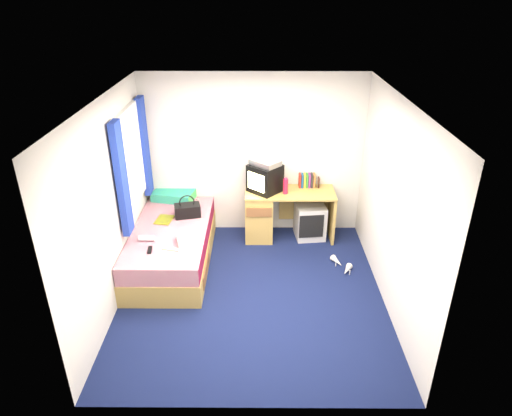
{
  "coord_description": "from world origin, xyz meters",
  "views": [
    {
      "loc": [
        0.07,
        -4.6,
        3.48
      ],
      "look_at": [
        0.04,
        0.7,
        0.84
      ],
      "focal_mm": 32.0,
      "sensor_mm": 36.0,
      "label": 1
    }
  ],
  "objects_px": {
    "picture_frame": "(318,182)",
    "magazine": "(164,220)",
    "aerosol_can": "(282,183)",
    "pillow": "(174,195)",
    "towel": "(189,239)",
    "bed": "(172,246)",
    "desk": "(271,212)",
    "crt_tv": "(265,178)",
    "white_heels": "(342,266)",
    "vcr": "(265,163)",
    "handbag": "(187,210)",
    "water_bottle": "(147,238)",
    "colour_swatch_fan": "(171,249)",
    "remote_control": "(150,250)",
    "storage_cube": "(310,221)",
    "pink_water_bottle": "(285,186)"
  },
  "relations": [
    {
      "from": "handbag",
      "to": "water_bottle",
      "type": "bearing_deg",
      "value": -135.78
    },
    {
      "from": "pillow",
      "to": "water_bottle",
      "type": "xyz_separation_m",
      "value": [
        -0.14,
        -1.24,
        -0.03
      ]
    },
    {
      "from": "magazine",
      "to": "colour_swatch_fan",
      "type": "xyz_separation_m",
      "value": [
        0.22,
        -0.76,
        -0.0
      ]
    },
    {
      "from": "vcr",
      "to": "picture_frame",
      "type": "height_order",
      "value": "vcr"
    },
    {
      "from": "pillow",
      "to": "remote_control",
      "type": "bearing_deg",
      "value": -92.06
    },
    {
      "from": "towel",
      "to": "magazine",
      "type": "xyz_separation_m",
      "value": [
        -0.42,
        0.59,
        -0.04
      ]
    },
    {
      "from": "storage_cube",
      "to": "pink_water_bottle",
      "type": "bearing_deg",
      "value": -174.38
    },
    {
      "from": "vcr",
      "to": "pink_water_bottle",
      "type": "bearing_deg",
      "value": 25.93
    },
    {
      "from": "desk",
      "to": "vcr",
      "type": "relative_size",
      "value": 3.33
    },
    {
      "from": "pillow",
      "to": "pink_water_bottle",
      "type": "distance_m",
      "value": 1.69
    },
    {
      "from": "handbag",
      "to": "white_heels",
      "type": "xyz_separation_m",
      "value": [
        2.12,
        -0.48,
        -0.59
      ]
    },
    {
      "from": "remote_control",
      "to": "desk",
      "type": "bearing_deg",
      "value": 34.46
    },
    {
      "from": "picture_frame",
      "to": "magazine",
      "type": "height_order",
      "value": "picture_frame"
    },
    {
      "from": "bed",
      "to": "white_heels",
      "type": "height_order",
      "value": "bed"
    },
    {
      "from": "aerosol_can",
      "to": "water_bottle",
      "type": "xyz_separation_m",
      "value": [
        -1.75,
        -1.14,
        -0.27
      ]
    },
    {
      "from": "bed",
      "to": "desk",
      "type": "distance_m",
      "value": 1.55
    },
    {
      "from": "white_heels",
      "to": "storage_cube",
      "type": "bearing_deg",
      "value": 112.39
    },
    {
      "from": "pillow",
      "to": "white_heels",
      "type": "distance_m",
      "value": 2.68
    },
    {
      "from": "vcr",
      "to": "magazine",
      "type": "xyz_separation_m",
      "value": [
        -1.39,
        -0.52,
        -0.64
      ]
    },
    {
      "from": "towel",
      "to": "pink_water_bottle",
      "type": "bearing_deg",
      "value": 39.02
    },
    {
      "from": "pillow",
      "to": "towel",
      "type": "relative_size",
      "value": 2.08
    },
    {
      "from": "aerosol_can",
      "to": "desk",
      "type": "bearing_deg",
      "value": -154.56
    },
    {
      "from": "handbag",
      "to": "pillow",
      "type": "bearing_deg",
      "value": 103.0
    },
    {
      "from": "desk",
      "to": "picture_frame",
      "type": "height_order",
      "value": "picture_frame"
    },
    {
      "from": "vcr",
      "to": "white_heels",
      "type": "height_order",
      "value": "vcr"
    },
    {
      "from": "towel",
      "to": "colour_swatch_fan",
      "type": "bearing_deg",
      "value": -138.52
    },
    {
      "from": "vcr",
      "to": "handbag",
      "type": "height_order",
      "value": "vcr"
    },
    {
      "from": "pillow",
      "to": "aerosol_can",
      "type": "relative_size",
      "value": 3.24
    },
    {
      "from": "remote_control",
      "to": "white_heels",
      "type": "height_order",
      "value": "remote_control"
    },
    {
      "from": "remote_control",
      "to": "colour_swatch_fan",
      "type": "bearing_deg",
      "value": 0.23
    },
    {
      "from": "remote_control",
      "to": "vcr",
      "type": "bearing_deg",
      "value": 36.3
    },
    {
      "from": "storage_cube",
      "to": "crt_tv",
      "type": "height_order",
      "value": "crt_tv"
    },
    {
      "from": "bed",
      "to": "desk",
      "type": "relative_size",
      "value": 1.54
    },
    {
      "from": "picture_frame",
      "to": "water_bottle",
      "type": "xyz_separation_m",
      "value": [
        -2.3,
        -1.23,
        -0.24
      ]
    },
    {
      "from": "pillow",
      "to": "aerosol_can",
      "type": "height_order",
      "value": "aerosol_can"
    },
    {
      "from": "bed",
      "to": "crt_tv",
      "type": "xyz_separation_m",
      "value": [
        1.26,
        0.74,
        0.68
      ]
    },
    {
      "from": "aerosol_can",
      "to": "colour_swatch_fan",
      "type": "distance_m",
      "value": 1.97
    },
    {
      "from": "crt_tv",
      "to": "towel",
      "type": "height_order",
      "value": "crt_tv"
    },
    {
      "from": "aerosol_can",
      "to": "crt_tv",
      "type": "bearing_deg",
      "value": -163.58
    },
    {
      "from": "aerosol_can",
      "to": "vcr",
      "type": "bearing_deg",
      "value": -164.12
    },
    {
      "from": "aerosol_can",
      "to": "magazine",
      "type": "height_order",
      "value": "aerosol_can"
    },
    {
      "from": "handbag",
      "to": "white_heels",
      "type": "relative_size",
      "value": 0.88
    },
    {
      "from": "desk",
      "to": "pink_water_bottle",
      "type": "relative_size",
      "value": 5.89
    },
    {
      "from": "colour_swatch_fan",
      "to": "crt_tv",
      "type": "bearing_deg",
      "value": 47.77
    },
    {
      "from": "desk",
      "to": "crt_tv",
      "type": "height_order",
      "value": "crt_tv"
    },
    {
      "from": "white_heels",
      "to": "aerosol_can",
      "type": "bearing_deg",
      "value": 130.02
    },
    {
      "from": "water_bottle",
      "to": "remote_control",
      "type": "relative_size",
      "value": 1.25
    },
    {
      "from": "storage_cube",
      "to": "aerosol_can",
      "type": "distance_m",
      "value": 0.73
    },
    {
      "from": "bed",
      "to": "vcr",
      "type": "distance_m",
      "value": 1.73
    },
    {
      "from": "desk",
      "to": "vcr",
      "type": "distance_m",
      "value": 0.79
    }
  ]
}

